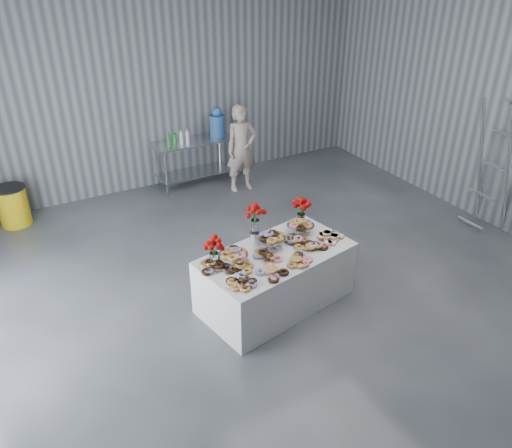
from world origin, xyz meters
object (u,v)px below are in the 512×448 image
at_px(display_table, 276,278).
at_px(person, 242,149).
at_px(prep_table, 194,154).
at_px(water_jug, 217,123).
at_px(trash_barrel, 13,206).
at_px(stepladder, 494,165).

distance_m(display_table, person, 3.51).
height_order(prep_table, water_jug, water_jug).
distance_m(trash_barrel, stepladder, 7.67).
xyz_separation_m(prep_table, person, (0.70, -0.60, 0.18)).
height_order(display_table, prep_table, prep_table).
bearing_deg(person, water_jug, 111.33).
xyz_separation_m(prep_table, trash_barrel, (-3.20, -0.00, -0.29)).
xyz_separation_m(water_jug, person, (0.20, -0.60, -0.35)).
bearing_deg(stepladder, person, 130.55).
bearing_deg(water_jug, person, -71.32).
distance_m(water_jug, stepladder, 4.78).
bearing_deg(prep_table, water_jug, -0.00).
height_order(prep_table, stepladder, stepladder).
distance_m(display_table, water_jug, 4.06).
xyz_separation_m(trash_barrel, stepladder, (6.63, -3.78, 0.75)).
xyz_separation_m(water_jug, stepladder, (2.93, -3.78, -0.07)).
bearing_deg(prep_table, trash_barrel, -180.00).
distance_m(display_table, trash_barrel, 4.70).
bearing_deg(water_jug, stepladder, -52.26).
bearing_deg(stepladder, prep_table, 132.18).
relative_size(display_table, trash_barrel, 2.88).
bearing_deg(trash_barrel, water_jug, 0.00).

